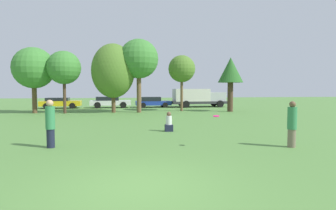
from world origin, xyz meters
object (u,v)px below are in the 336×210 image
at_px(bystander_sitting, 169,123).
at_px(parked_car_white, 110,102).
at_px(person_catcher, 292,124).
at_px(frisbee, 216,116).
at_px(tree_2, 113,71).
at_px(tree_5, 231,71).
at_px(delivery_truck_silver, 198,97).
at_px(parked_car_blue, 152,102).
at_px(tree_0, 34,68).
at_px(tree_4, 182,69).
at_px(tree_3, 139,59).
at_px(parked_car_yellow, 60,103).
at_px(person_thrower, 50,123).
at_px(tree_1, 64,68).

distance_m(bystander_sitting, parked_car_white, 18.88).
bearing_deg(person_catcher, frisbee, 2.25).
bearing_deg(tree_2, person_catcher, -65.70).
height_order(bystander_sitting, tree_5, tree_5).
relative_size(bystander_sitting, parked_car_white, 0.22).
height_order(person_catcher, delivery_truck_silver, delivery_truck_silver).
bearing_deg(parked_car_blue, tree_0, -153.15).
bearing_deg(tree_4, tree_3, -166.69).
bearing_deg(tree_3, parked_car_blue, 74.72).
distance_m(frisbee, tree_2, 17.02).
distance_m(frisbee, bystander_sitting, 4.49).
bearing_deg(parked_car_yellow, person_catcher, -61.61).
xyz_separation_m(person_thrower, tree_3, (3.96, 15.01, 3.99)).
height_order(frisbee, tree_1, tree_1).
height_order(frisbee, tree_5, tree_5).
xyz_separation_m(tree_0, delivery_truck_silver, (16.65, 6.03, -2.84)).
height_order(parked_car_blue, delivery_truck_silver, delivery_truck_silver).
distance_m(bystander_sitting, parked_car_yellow, 20.65).
height_order(person_thrower, delivery_truck_silver, delivery_truck_silver).
height_order(parked_car_yellow, delivery_truck_silver, delivery_truck_silver).
height_order(bystander_sitting, parked_car_blue, parked_car_blue).
bearing_deg(delivery_truck_silver, tree_2, -149.11).
xyz_separation_m(person_catcher, parked_car_blue, (-3.23, 23.06, -0.25)).
bearing_deg(frisbee, parked_car_white, 103.10).
distance_m(tree_3, parked_car_yellow, 11.60).
relative_size(tree_0, parked_car_blue, 1.41).
height_order(tree_2, delivery_truck_silver, tree_2).
xyz_separation_m(tree_4, tree_5, (4.50, -1.34, -0.27)).
xyz_separation_m(tree_3, parked_car_yellow, (-8.53, 6.60, -4.28)).
distance_m(person_thrower, parked_car_yellow, 22.08).
bearing_deg(person_thrower, tree_5, 56.95).
relative_size(tree_3, tree_5, 1.30).
bearing_deg(tree_2, parked_car_white, 96.47).
bearing_deg(person_thrower, tree_1, 107.95).
xyz_separation_m(person_catcher, tree_2, (-7.44, 16.47, 2.95)).
bearing_deg(parked_car_blue, person_catcher, -84.44).
xyz_separation_m(person_thrower, tree_5, (12.70, 14.67, 2.94)).
bearing_deg(tree_5, parked_car_white, 149.17).
bearing_deg(parked_car_blue, tree_2, -124.97).
height_order(tree_1, parked_car_white, tree_1).
relative_size(person_catcher, tree_4, 0.32).
bearing_deg(bystander_sitting, person_thrower, -146.56).
height_order(parked_car_yellow, parked_car_blue, parked_car_blue).
height_order(frisbee, tree_3, tree_3).
height_order(tree_3, parked_car_blue, tree_3).
distance_m(frisbee, tree_4, 17.34).
xyz_separation_m(person_thrower, delivery_truck_silver, (11.26, 21.57, 0.27)).
height_order(frisbee, bystander_sitting, frisbee).
height_order(tree_2, parked_car_yellow, tree_2).
height_order(person_catcher, tree_4, tree_4).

